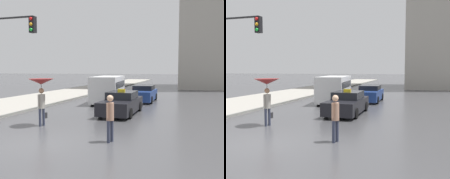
% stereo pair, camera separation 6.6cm
% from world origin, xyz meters
% --- Properties ---
extents(ground_plane, '(300.00, 300.00, 0.00)m').
position_xyz_m(ground_plane, '(0.00, 0.00, 0.00)').
color(ground_plane, '#424244').
extents(taxi, '(1.91, 4.54, 1.52)m').
position_xyz_m(taxi, '(1.27, 7.26, 0.64)').
color(taxi, black).
rests_on(taxi, ground_plane).
extents(sedan_red, '(1.91, 4.35, 1.37)m').
position_xyz_m(sedan_red, '(1.47, 13.82, 0.65)').
color(sedan_red, navy).
rests_on(sedan_red, ground_plane).
extents(ambulance_van, '(2.66, 5.74, 2.15)m').
position_xyz_m(ambulance_van, '(-1.16, 12.32, 1.20)').
color(ambulance_van, silver).
rests_on(ambulance_van, ground_plane).
extents(pedestrian_with_umbrella, '(1.18, 1.18, 2.26)m').
position_xyz_m(pedestrian_with_umbrella, '(-1.49, 2.83, 1.89)').
color(pedestrian_with_umbrella, '#2D3347').
rests_on(pedestrian_with_umbrella, ground_plane).
extents(pedestrian_man, '(0.36, 0.43, 1.76)m').
position_xyz_m(pedestrian_man, '(2.47, 1.09, 1.04)').
color(pedestrian_man, '#2D3347').
rests_on(pedestrian_man, ground_plane).
extents(traffic_light, '(3.48, 0.38, 5.59)m').
position_xyz_m(traffic_light, '(-4.11, 3.32, 3.89)').
color(traffic_light, black).
rests_on(traffic_light, ground_plane).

